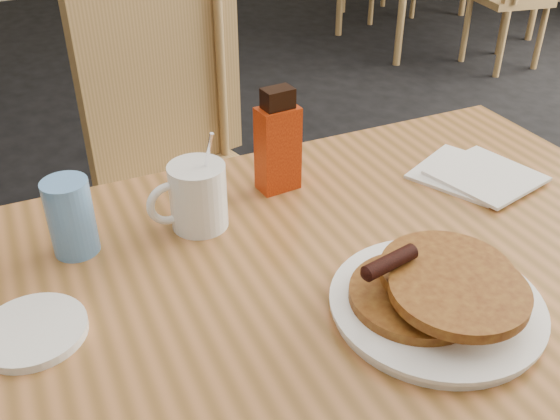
% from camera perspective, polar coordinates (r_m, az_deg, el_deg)
% --- Properties ---
extents(main_table, '(1.19, 0.83, 0.75)m').
position_cam_1_polar(main_table, '(0.96, 6.11, -6.61)').
color(main_table, '#AB6C3C').
rests_on(main_table, floor).
extents(chair_main_far, '(0.52, 0.52, 0.98)m').
position_cam_1_polar(chair_main_far, '(1.60, -8.96, 5.32)').
color(chair_main_far, '#A7824E').
rests_on(chair_main_far, floor).
extents(pancake_plate, '(0.28, 0.28, 0.08)m').
position_cam_1_polar(pancake_plate, '(0.85, 14.18, -7.67)').
color(pancake_plate, white).
rests_on(pancake_plate, main_table).
extents(coffee_mug, '(0.13, 0.09, 0.17)m').
position_cam_1_polar(coffee_mug, '(0.98, -7.66, 1.32)').
color(coffee_mug, white).
rests_on(coffee_mug, main_table).
extents(syrup_bottle, '(0.07, 0.05, 0.18)m').
position_cam_1_polar(syrup_bottle, '(1.06, -0.20, 6.07)').
color(syrup_bottle, maroon).
rests_on(syrup_bottle, main_table).
extents(napkin_stack, '(0.22, 0.23, 0.01)m').
position_cam_1_polar(napkin_stack, '(1.18, 17.45, 3.11)').
color(napkin_stack, white).
rests_on(napkin_stack, main_table).
extents(blue_tumbler, '(0.08, 0.08, 0.12)m').
position_cam_1_polar(blue_tumbler, '(0.96, -18.58, -0.62)').
color(blue_tumbler, '#5E96DC').
rests_on(blue_tumbler, main_table).
extents(side_saucer, '(0.15, 0.15, 0.01)m').
position_cam_1_polar(side_saucer, '(0.86, -21.69, -10.26)').
color(side_saucer, white).
rests_on(side_saucer, main_table).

